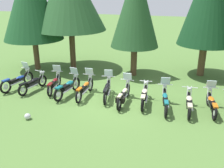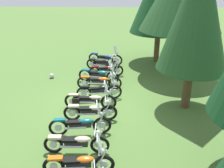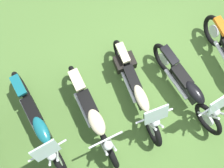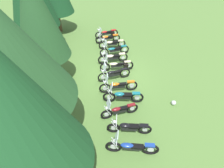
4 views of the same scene
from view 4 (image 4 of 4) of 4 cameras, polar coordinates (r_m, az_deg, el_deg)
ground_plane at (r=12.77m, az=1.13°, el=2.79°), size 80.00×80.00×0.00m
motorcycle_0 at (r=8.69m, az=6.07°, el=-18.94°), size 0.78×2.39×1.39m
motorcycle_1 at (r=9.27m, az=5.29°, el=-13.34°), size 0.75×2.21×0.99m
motorcycle_2 at (r=9.91m, az=2.21°, el=-8.15°), size 0.65×2.12×1.35m
motorcycle_3 at (r=10.58m, az=3.35°, el=-3.76°), size 0.68×2.36×1.39m
motorcycle_4 at (r=11.23m, az=1.84°, el=-0.54°), size 0.70×2.41×1.38m
motorcycle_5 at (r=12.10m, az=0.50°, el=3.18°), size 0.71×2.24×1.38m
motorcycle_6 at (r=12.93m, az=1.62°, el=5.88°), size 0.71×2.40×1.37m
motorcycle_7 at (r=13.72m, az=0.24°, el=8.24°), size 0.64×2.28×1.02m
motorcycle_8 at (r=14.61m, az=0.66°, el=10.55°), size 0.72×2.39×1.37m
motorcycle_9 at (r=15.56m, az=-0.01°, el=12.50°), size 0.74×2.28×0.99m
motorcycle_10 at (r=16.40m, az=-1.42°, el=14.15°), size 0.71×2.21×1.35m
motorcycle_11 at (r=17.23m, az=-1.53°, el=15.51°), size 0.74×2.15×1.00m
pine_tree_0 at (r=5.10m, az=-30.24°, el=-6.75°), size 3.95×3.95×7.22m
pine_tree_2 at (r=10.93m, az=-22.73°, el=19.29°), size 3.00×3.00×6.90m
dropped_helmet at (r=11.26m, az=18.65°, el=-5.56°), size 0.28×0.28×0.28m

